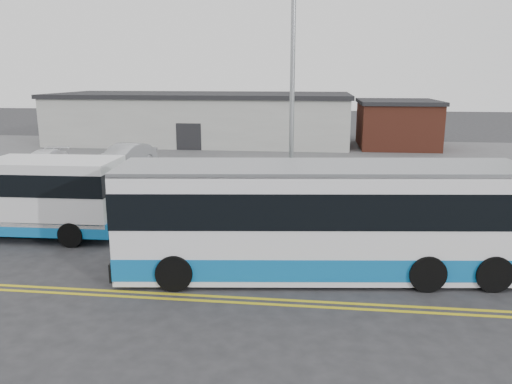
# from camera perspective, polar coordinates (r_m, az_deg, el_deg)

# --- Properties ---
(ground) EXTENTS (140.00, 140.00, 0.00)m
(ground) POSITION_cam_1_polar(r_m,az_deg,el_deg) (17.67, -6.41, -6.31)
(ground) COLOR #28282B
(ground) RESTS_ON ground
(lane_line_north) EXTENTS (70.00, 0.12, 0.01)m
(lane_line_north) POSITION_cam_1_polar(r_m,az_deg,el_deg) (14.22, -10.00, -11.40)
(lane_line_north) COLOR gold
(lane_line_north) RESTS_ON ground
(lane_line_south) EXTENTS (70.00, 0.12, 0.01)m
(lane_line_south) POSITION_cam_1_polar(r_m,az_deg,el_deg) (13.96, -10.36, -11.90)
(lane_line_south) COLOR gold
(lane_line_south) RESTS_ON ground
(curb) EXTENTS (80.00, 0.30, 0.15)m
(curb) POSITION_cam_1_polar(r_m,az_deg,el_deg) (18.66, -5.65, -4.97)
(curb) COLOR #9E9B93
(curb) RESTS_ON ground
(verge) EXTENTS (80.00, 3.30, 0.10)m
(verge) POSITION_cam_1_polar(r_m,az_deg,el_deg) (20.35, -4.56, -3.47)
(verge) COLOR #294C19
(verge) RESTS_ON ground
(parking_lot) EXTENTS (80.00, 25.00, 0.10)m
(parking_lot) POSITION_cam_1_polar(r_m,az_deg,el_deg) (33.93, 0.11, 3.34)
(parking_lot) COLOR #4C4C4F
(parking_lot) RESTS_ON ground
(commercial_building) EXTENTS (25.40, 10.40, 4.35)m
(commercial_building) POSITION_cam_1_polar(r_m,az_deg,el_deg) (44.47, -6.13, 8.39)
(commercial_building) COLOR #9E9E99
(commercial_building) RESTS_ON ground
(brick_wing) EXTENTS (6.30, 7.30, 3.90)m
(brick_wing) POSITION_cam_1_polar(r_m,az_deg,el_deg) (42.88, 15.78, 7.50)
(brick_wing) COLOR brown
(brick_wing) RESTS_ON ground
(streetlight_near) EXTENTS (0.35, 1.53, 9.50)m
(streetlight_near) POSITION_cam_1_polar(r_m,az_deg,el_deg) (18.95, 4.14, 11.23)
(streetlight_near) COLOR gray
(streetlight_near) RESTS_ON verge
(shuttle_bus) EXTENTS (7.65, 2.74, 2.90)m
(shuttle_bus) POSITION_cam_1_polar(r_m,az_deg,el_deg) (20.16, -23.88, -0.34)
(shuttle_bus) COLOR #1066AD
(shuttle_bus) RESTS_ON ground
(transit_bus) EXTENTS (12.24, 4.08, 3.33)m
(transit_bus) POSITION_cam_1_polar(r_m,az_deg,el_deg) (14.99, 7.44, -3.15)
(transit_bus) COLOR white
(transit_bus) RESTS_ON ground
(pedestrian) EXTENTS (0.63, 0.48, 1.58)m
(pedestrian) POSITION_cam_1_polar(r_m,az_deg,el_deg) (22.89, -24.83, -0.61)
(pedestrian) COLOR black
(pedestrian) RESTS_ON verge
(parked_car_a) EXTENTS (2.89, 5.05, 1.58)m
(parked_car_a) POSITION_cam_1_polar(r_m,az_deg,el_deg) (32.39, -14.72, 3.93)
(parked_car_a) COLOR #A2A5A9
(parked_car_a) RESTS_ON parking_lot
(parked_car_b) EXTENTS (2.20, 4.67, 1.32)m
(parked_car_b) POSITION_cam_1_polar(r_m,az_deg,el_deg) (32.98, -23.16, 3.22)
(parked_car_b) COLOR white
(parked_car_b) RESTS_ON parking_lot
(grocery_bag_left) EXTENTS (0.32, 0.32, 0.32)m
(grocery_bag_left) POSITION_cam_1_polar(r_m,az_deg,el_deg) (22.99, -25.63, -2.26)
(grocery_bag_left) COLOR white
(grocery_bag_left) RESTS_ON verge
(grocery_bag_right) EXTENTS (0.32, 0.32, 0.32)m
(grocery_bag_right) POSITION_cam_1_polar(r_m,az_deg,el_deg) (23.09, -23.72, -2.01)
(grocery_bag_right) COLOR white
(grocery_bag_right) RESTS_ON verge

